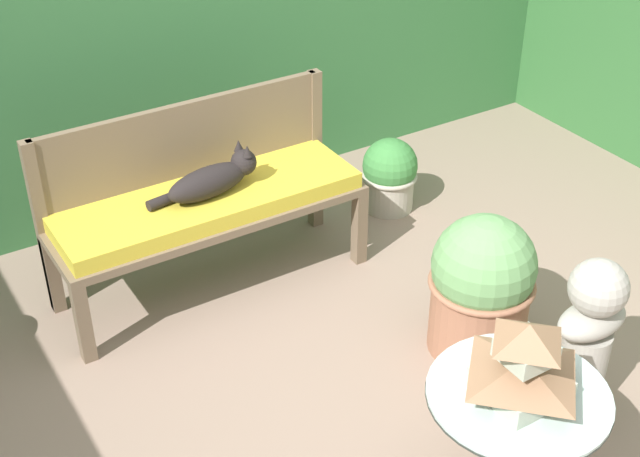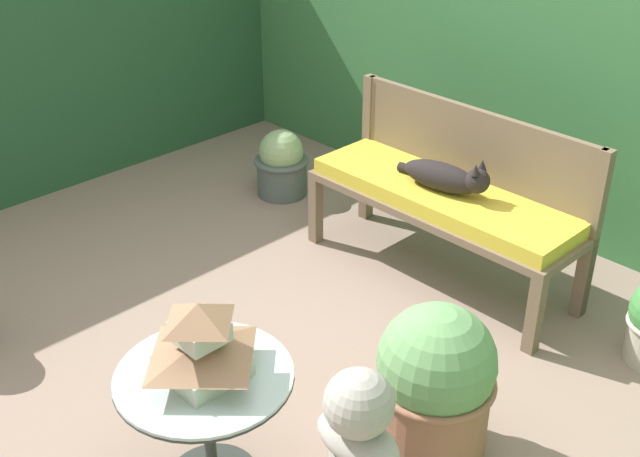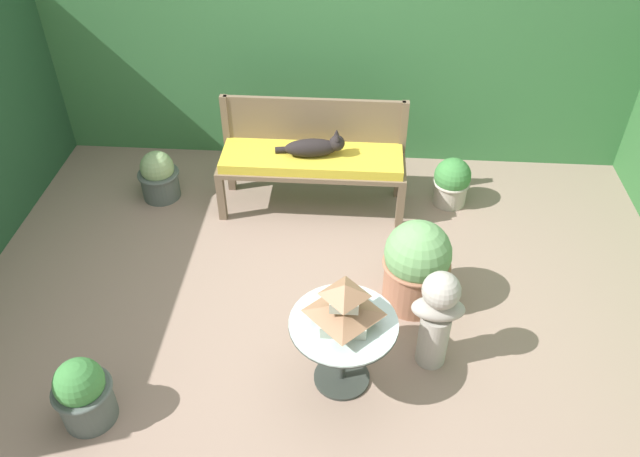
{
  "view_description": "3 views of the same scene",
  "coord_description": "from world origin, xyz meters",
  "px_view_note": "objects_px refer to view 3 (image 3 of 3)",
  "views": [
    {
      "loc": [
        -1.59,
        -2.15,
        2.6
      ],
      "look_at": [
        -0.02,
        0.39,
        0.66
      ],
      "focal_mm": 50.0,
      "sensor_mm": 36.0,
      "label": 1
    },
    {
      "loc": [
        1.97,
        -1.85,
        2.3
      ],
      "look_at": [
        -0.18,
        0.24,
        0.62
      ],
      "focal_mm": 45.0,
      "sensor_mm": 36.0,
      "label": 2
    },
    {
      "loc": [
        0.17,
        -3.02,
        3.15
      ],
      "look_at": [
        -0.05,
        0.13,
        0.56
      ],
      "focal_mm": 35.0,
      "sensor_mm": 36.0,
      "label": 3
    }
  ],
  "objects_px": {
    "garden_bench": "(312,162)",
    "potted_plant_table_far": "(416,265)",
    "pagoda_birdhouse": "(344,307)",
    "garden_bust": "(437,315)",
    "potted_plant_bench_right": "(83,393)",
    "cat": "(315,147)",
    "patio_table": "(343,335)",
    "potted_plant_table_near": "(159,176)",
    "potted_plant_path_edge": "(452,182)"
  },
  "relations": [
    {
      "from": "potted_plant_bench_right",
      "to": "cat",
      "type": "bearing_deg",
      "value": 61.19
    },
    {
      "from": "pagoda_birdhouse",
      "to": "potted_plant_path_edge",
      "type": "distance_m",
      "value": 2.09
    },
    {
      "from": "garden_bench",
      "to": "potted_plant_bench_right",
      "type": "relative_size",
      "value": 3.23
    },
    {
      "from": "potted_plant_table_near",
      "to": "cat",
      "type": "bearing_deg",
      "value": -3.11
    },
    {
      "from": "garden_bench",
      "to": "garden_bust",
      "type": "xyz_separation_m",
      "value": [
        0.87,
        -1.54,
        -0.03
      ]
    },
    {
      "from": "patio_table",
      "to": "potted_plant_bench_right",
      "type": "relative_size",
      "value": 1.38
    },
    {
      "from": "garden_bench",
      "to": "garden_bust",
      "type": "bearing_deg",
      "value": -60.6
    },
    {
      "from": "cat",
      "to": "garden_bust",
      "type": "relative_size",
      "value": 0.76
    },
    {
      "from": "garden_bust",
      "to": "potted_plant_path_edge",
      "type": "distance_m",
      "value": 1.71
    },
    {
      "from": "pagoda_birdhouse",
      "to": "potted_plant_table_far",
      "type": "height_order",
      "value": "pagoda_birdhouse"
    },
    {
      "from": "potted_plant_table_near",
      "to": "potted_plant_table_far",
      "type": "xyz_separation_m",
      "value": [
        2.07,
        -1.08,
        0.12
      ]
    },
    {
      "from": "potted_plant_table_near",
      "to": "garden_bench",
      "type": "bearing_deg",
      "value": -2.38
    },
    {
      "from": "garden_bust",
      "to": "potted_plant_bench_right",
      "type": "xyz_separation_m",
      "value": [
        -1.99,
        -0.56,
        -0.18
      ]
    },
    {
      "from": "cat",
      "to": "patio_table",
      "type": "xyz_separation_m",
      "value": [
        0.29,
        -1.72,
        -0.19
      ]
    },
    {
      "from": "potted_plant_table_far",
      "to": "patio_table",
      "type": "bearing_deg",
      "value": -123.23
    },
    {
      "from": "pagoda_birdhouse",
      "to": "potted_plant_table_near",
      "type": "distance_m",
      "value": 2.44
    },
    {
      "from": "cat",
      "to": "potted_plant_path_edge",
      "type": "bearing_deg",
      "value": -0.12
    },
    {
      "from": "garden_bench",
      "to": "potted_plant_table_far",
      "type": "xyz_separation_m",
      "value": [
        0.78,
        -1.03,
        -0.11
      ]
    },
    {
      "from": "potted_plant_path_edge",
      "to": "potted_plant_bench_right",
      "type": "height_order",
      "value": "potted_plant_bench_right"
    },
    {
      "from": "potted_plant_table_near",
      "to": "potted_plant_bench_right",
      "type": "distance_m",
      "value": 2.17
    },
    {
      "from": "cat",
      "to": "potted_plant_path_edge",
      "type": "height_order",
      "value": "cat"
    },
    {
      "from": "cat",
      "to": "potted_plant_bench_right",
      "type": "relative_size",
      "value": 1.2
    },
    {
      "from": "garden_bust",
      "to": "potted_plant_bench_right",
      "type": "height_order",
      "value": "garden_bust"
    },
    {
      "from": "garden_bust",
      "to": "potted_plant_table_near",
      "type": "distance_m",
      "value": 2.69
    },
    {
      "from": "garden_bust",
      "to": "pagoda_birdhouse",
      "type": "bearing_deg",
      "value": -161.89
    },
    {
      "from": "patio_table",
      "to": "potted_plant_path_edge",
      "type": "distance_m",
      "value": 2.05
    },
    {
      "from": "cat",
      "to": "potted_plant_table_near",
      "type": "xyz_separation_m",
      "value": [
        -1.31,
        0.07,
        -0.39
      ]
    },
    {
      "from": "pagoda_birdhouse",
      "to": "potted_plant_table_near",
      "type": "relative_size",
      "value": 0.8
    },
    {
      "from": "cat",
      "to": "potted_plant_path_edge",
      "type": "relative_size",
      "value": 1.32
    },
    {
      "from": "pagoda_birdhouse",
      "to": "garden_bust",
      "type": "distance_m",
      "value": 0.63
    },
    {
      "from": "garden_bust",
      "to": "potted_plant_path_edge",
      "type": "height_order",
      "value": "garden_bust"
    },
    {
      "from": "garden_bust",
      "to": "potted_plant_table_far",
      "type": "height_order",
      "value": "garden_bust"
    },
    {
      "from": "cat",
      "to": "potted_plant_table_near",
      "type": "relative_size",
      "value": 1.28
    },
    {
      "from": "pagoda_birdhouse",
      "to": "potted_plant_table_near",
      "type": "bearing_deg",
      "value": 131.91
    },
    {
      "from": "garden_bench",
      "to": "potted_plant_table_far",
      "type": "distance_m",
      "value": 1.29
    },
    {
      "from": "cat",
      "to": "potted_plant_bench_right",
      "type": "xyz_separation_m",
      "value": [
        -1.15,
        -2.09,
        -0.37
      ]
    },
    {
      "from": "patio_table",
      "to": "pagoda_birdhouse",
      "type": "bearing_deg",
      "value": 104.04
    },
    {
      "from": "garden_bench",
      "to": "patio_table",
      "type": "height_order",
      "value": "garden_bench"
    },
    {
      "from": "cat",
      "to": "patio_table",
      "type": "distance_m",
      "value": 1.75
    },
    {
      "from": "potted_plant_bench_right",
      "to": "potted_plant_table_far",
      "type": "xyz_separation_m",
      "value": [
        1.91,
        1.08,
        0.11
      ]
    },
    {
      "from": "pagoda_birdhouse",
      "to": "potted_plant_table_far",
      "type": "relative_size",
      "value": 0.53
    },
    {
      "from": "potted_plant_bench_right",
      "to": "potted_plant_table_far",
      "type": "relative_size",
      "value": 0.7
    },
    {
      "from": "cat",
      "to": "potted_plant_path_edge",
      "type": "xyz_separation_m",
      "value": [
        1.11,
        0.15,
        -0.38
      ]
    },
    {
      "from": "patio_table",
      "to": "cat",
      "type": "bearing_deg",
      "value": 99.7
    },
    {
      "from": "patio_table",
      "to": "pagoda_birdhouse",
      "type": "distance_m",
      "value": 0.24
    },
    {
      "from": "patio_table",
      "to": "potted_plant_bench_right",
      "type": "bearing_deg",
      "value": -165.54
    },
    {
      "from": "garden_bench",
      "to": "potted_plant_table_far",
      "type": "relative_size",
      "value": 2.25
    },
    {
      "from": "patio_table",
      "to": "potted_plant_table_far",
      "type": "distance_m",
      "value": 0.85
    },
    {
      "from": "garden_bench",
      "to": "potted_plant_path_edge",
      "type": "bearing_deg",
      "value": 6.79
    },
    {
      "from": "garden_bust",
      "to": "potted_plant_table_far",
      "type": "xyz_separation_m",
      "value": [
        -0.09,
        0.52,
        -0.08
      ]
    }
  ]
}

